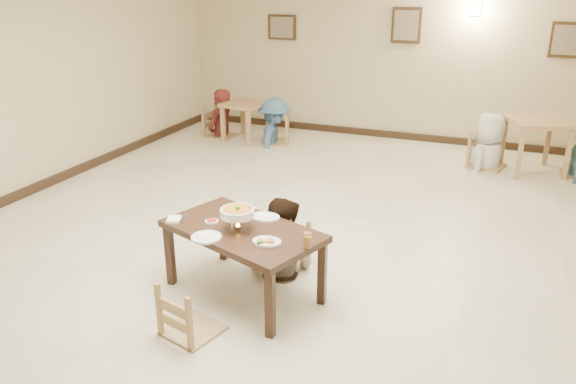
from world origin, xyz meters
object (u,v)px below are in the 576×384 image
at_px(chair_far, 284,226).
at_px(bg_chair_rl, 490,134).
at_px(bg_table_right, 537,129).
at_px(bg_chair_ll, 220,108).
at_px(main_diner, 280,198).
at_px(bg_table_left, 245,110).
at_px(curry_warmer, 237,213).
at_px(bg_diner_b, 275,98).
at_px(drink_glass, 308,241).
at_px(bg_diner_a, 219,89).
at_px(chair_near, 190,284).
at_px(bg_chair_lr, 275,115).
at_px(main_table, 243,236).
at_px(bg_diner_c, 493,113).

relative_size(chair_far, bg_chair_rl, 0.82).
xyz_separation_m(bg_table_right, bg_chair_ll, (-5.34, 0.03, -0.13)).
distance_m(main_diner, bg_table_left, 4.87).
xyz_separation_m(curry_warmer, bg_diner_b, (-1.72, 4.84, -0.02)).
relative_size(drink_glass, bg_diner_b, 0.09).
relative_size(bg_chair_ll, bg_diner_a, 0.61).
height_order(chair_near, bg_chair_lr, bg_chair_lr).
xyz_separation_m(main_table, bg_diner_a, (-2.84, 4.82, 0.30)).
distance_m(main_table, bg_table_left, 5.28).
bearing_deg(bg_table_left, bg_table_right, 0.42).
relative_size(chair_near, bg_chair_lr, 0.87).
relative_size(bg_table_left, bg_table_right, 0.79).
xyz_separation_m(chair_far, bg_chair_lr, (-1.88, 4.15, 0.08)).
xyz_separation_m(curry_warmer, bg_table_left, (-2.27, 4.79, -0.27)).
bearing_deg(bg_diner_a, bg_diner_c, 97.15).
bearing_deg(bg_diner_c, curry_warmer, -0.62).
relative_size(chair_far, curry_warmer, 2.55).
bearing_deg(bg_diner_b, bg_chair_rl, -103.24).
distance_m(main_table, main_diner, 0.58).
relative_size(main_diner, bg_diner_c, 0.91).
bearing_deg(bg_table_left, bg_chair_ll, 173.12).
bearing_deg(bg_chair_lr, bg_chair_rl, 71.48).
xyz_separation_m(main_table, drink_glass, (0.67, -0.15, 0.14)).
bearing_deg(main_diner, bg_chair_ll, -50.83).
xyz_separation_m(main_diner, bg_diner_b, (-1.88, 4.26, 0.03)).
bearing_deg(bg_table_right, main_diner, -118.98).
height_order(curry_warmer, bg_table_right, curry_warmer).
bearing_deg(chair_near, main_diner, -86.89).
distance_m(chair_near, bg_diner_c, 5.86).
xyz_separation_m(chair_far, drink_glass, (0.54, -0.80, 0.29)).
distance_m(bg_chair_rl, bg_diner_c, 0.32).
relative_size(main_table, bg_chair_rl, 1.50).
bearing_deg(bg_diner_b, bg_chair_ll, 75.56).
xyz_separation_m(bg_diner_a, bg_diner_c, (4.69, -0.03, -0.04)).
relative_size(main_table, bg_table_left, 1.95).
bearing_deg(main_diner, chair_near, 82.63).
height_order(bg_chair_lr, bg_diner_b, bg_diner_b).
distance_m(main_table, bg_diner_c, 5.13).
bearing_deg(curry_warmer, chair_near, -98.35).
height_order(bg_table_right, bg_diner_a, bg_diner_a).
xyz_separation_m(main_diner, bg_table_left, (-2.43, 4.22, -0.21)).
distance_m(bg_chair_ll, bg_chair_lr, 1.10).
bearing_deg(bg_table_left, chair_far, -59.40).
bearing_deg(bg_chair_ll, bg_diner_c, -85.80).
bearing_deg(main_diner, curry_warmer, 78.80).
xyz_separation_m(bg_table_left, bg_table_right, (4.79, 0.03, 0.11)).
bearing_deg(bg_table_left, bg_chair_lr, 4.22).
bearing_deg(bg_chair_lr, bg_diner_c, 71.48).
bearing_deg(bg_chair_lr, bg_diner_a, -109.72).
bearing_deg(chair_near, bg_diner_a, -49.00).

